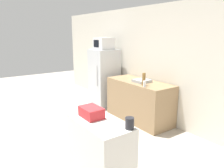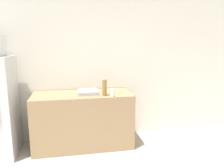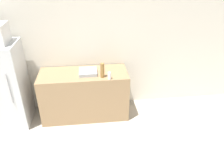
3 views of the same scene
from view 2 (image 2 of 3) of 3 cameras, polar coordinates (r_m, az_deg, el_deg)
name	(u,v)px [view 2 (image 2 of 3)]	position (r m, az deg, el deg)	size (l,w,h in m)	color
wall_back	(69,69)	(3.97, -11.13, 3.99)	(8.00, 0.06, 2.60)	silver
counter	(83,120)	(3.80, -7.56, -9.28)	(1.64, 0.68, 0.92)	#937551
sink_basin	(88,92)	(3.64, -6.32, -2.08)	(0.32, 0.34, 0.06)	#9EA3A8
bottle_tall	(104,88)	(3.47, -1.99, -0.96)	(0.07, 0.07, 0.26)	olive
bottle_short	(112,93)	(3.42, 0.12, -2.28)	(0.06, 0.06, 0.13)	silver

